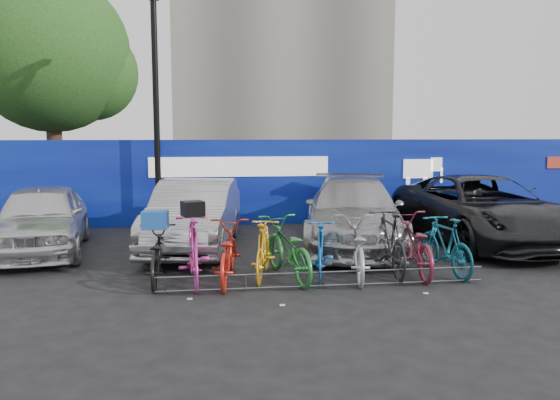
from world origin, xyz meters
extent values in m
plane|color=black|center=(0.00, 0.00, 0.00)|extent=(100.00, 100.00, 0.00)
cube|color=#090E81|center=(0.00, 6.00, 1.20)|extent=(22.00, 0.15, 2.40)
cube|color=white|center=(-1.00, 5.90, 1.65)|extent=(5.00, 0.02, 0.55)
cube|color=white|center=(4.20, 5.90, 1.55)|extent=(1.20, 0.02, 0.90)
cube|color=red|center=(8.50, 5.90, 1.70)|extent=(0.50, 0.02, 0.35)
cylinder|color=#382314|center=(-7.00, 10.00, 2.00)|extent=(0.50, 0.50, 4.00)
sphere|color=#1D4716|center=(-7.00, 10.00, 5.20)|extent=(5.20, 5.20, 5.20)
sphere|color=#1D4716|center=(-5.80, 10.30, 4.60)|extent=(3.20, 3.20, 3.20)
cylinder|color=black|center=(-3.20, 5.40, 3.00)|extent=(0.16, 0.16, 6.00)
cylinder|color=#595B60|center=(0.00, -0.60, 0.28)|extent=(5.60, 0.03, 0.03)
cylinder|color=#595B60|center=(0.00, -0.60, 0.05)|extent=(5.60, 0.03, 0.03)
cylinder|color=#595B60|center=(-2.60, -0.60, 0.14)|extent=(0.03, 0.03, 0.28)
cylinder|color=#595B60|center=(-1.30, -0.60, 0.14)|extent=(0.03, 0.03, 0.28)
cylinder|color=#595B60|center=(0.00, -0.60, 0.14)|extent=(0.03, 0.03, 0.28)
cylinder|color=#595B60|center=(1.30, -0.60, 0.14)|extent=(0.03, 0.03, 0.28)
cylinder|color=#595B60|center=(2.60, -0.60, 0.14)|extent=(0.03, 0.03, 0.28)
imported|color=silver|center=(-5.48, 2.91, 0.75)|extent=(2.39, 4.62, 1.50)
imported|color=#9D9EA2|center=(-2.19, 2.88, 0.77)|extent=(2.28, 4.84, 1.54)
imported|color=#A5A6AA|center=(1.42, 2.80, 0.77)|extent=(3.25, 5.65, 1.54)
imported|color=black|center=(4.50, 2.67, 0.79)|extent=(2.73, 5.74, 1.58)
imported|color=black|center=(-2.80, 0.15, 0.48)|extent=(0.64, 1.82, 0.95)
imported|color=#D5389F|center=(-2.15, 0.00, 0.59)|extent=(0.70, 2.00, 1.18)
imported|color=red|center=(-1.58, 0.00, 0.52)|extent=(0.94, 2.06, 1.04)
imported|color=gold|center=(-0.93, 0.16, 0.52)|extent=(0.86, 1.81, 1.05)
imported|color=#23792F|center=(-0.50, 0.07, 0.54)|extent=(1.16, 2.17, 1.08)
imported|color=blue|center=(0.11, 0.13, 0.50)|extent=(0.83, 1.74, 1.01)
imported|color=#9D9EA4|center=(0.73, 0.01, 0.54)|extent=(1.06, 2.14, 1.08)
imported|color=black|center=(1.39, 0.16, 0.59)|extent=(0.64, 1.99, 1.18)
imported|color=maroon|center=(1.85, 0.11, 0.55)|extent=(0.91, 2.15, 1.10)
imported|color=#115770|center=(2.42, 0.04, 0.54)|extent=(0.73, 1.84, 1.08)
cube|color=#1E51AB|center=(-2.80, 0.15, 1.11)|extent=(0.45, 0.36, 0.31)
cube|color=black|center=(-2.15, 0.00, 1.31)|extent=(0.43, 0.41, 0.26)
camera|label=1|loc=(-1.88, -9.32, 2.60)|focal=35.00mm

